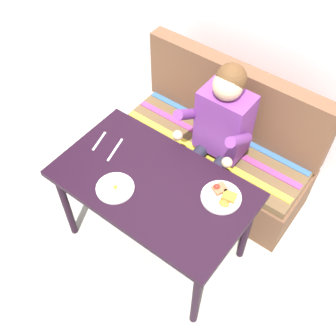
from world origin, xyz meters
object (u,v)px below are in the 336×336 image
(couch, at_px, (217,150))
(plate_eggs, at_px, (115,188))
(fork, at_px, (99,141))
(person, at_px, (218,130))
(table, at_px, (153,191))
(knife, at_px, (115,150))
(plate_breakfast, at_px, (222,196))

(couch, height_order, plate_eggs, couch)
(plate_eggs, bearing_deg, fork, 146.67)
(couch, relative_size, person, 1.19)
(table, distance_m, knife, 0.37)
(person, bearing_deg, table, -97.65)
(plate_breakfast, relative_size, fork, 1.39)
(table, distance_m, person, 0.60)
(knife, bearing_deg, couch, 49.09)
(table, bearing_deg, fork, 174.03)
(person, xyz_separation_m, knife, (-0.43, -0.53, -0.01))
(table, relative_size, plate_eggs, 5.29)
(couch, height_order, knife, couch)
(plate_breakfast, bearing_deg, couch, 122.30)
(table, distance_m, couch, 0.83)
(person, distance_m, fork, 0.78)
(table, height_order, plate_breakfast, plate_breakfast)
(table, bearing_deg, knife, 170.74)
(person, bearing_deg, couch, 114.38)
(plate_breakfast, bearing_deg, person, 125.15)
(table, relative_size, fork, 7.06)
(person, distance_m, plate_eggs, 0.79)
(plate_eggs, distance_m, knife, 0.31)
(fork, bearing_deg, knife, -12.13)
(plate_breakfast, bearing_deg, knife, -172.39)
(table, bearing_deg, plate_breakfast, 22.04)
(plate_eggs, distance_m, fork, 0.40)
(table, bearing_deg, couch, 90.00)
(table, height_order, couch, couch)
(plate_eggs, bearing_deg, couch, 81.01)
(table, height_order, fork, fork)
(person, height_order, plate_eggs, person)
(table, xyz_separation_m, plate_breakfast, (0.38, 0.16, 0.10))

